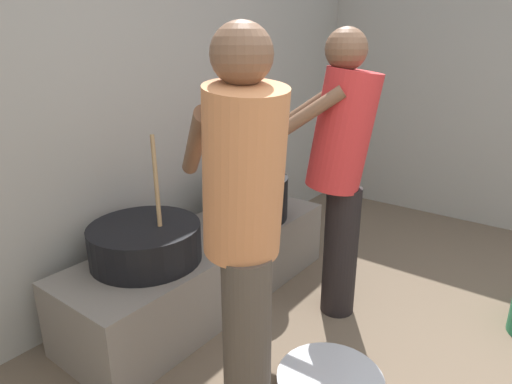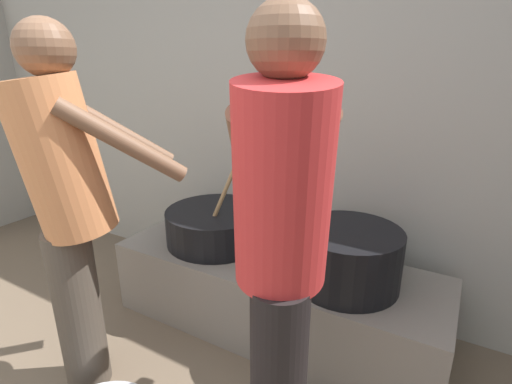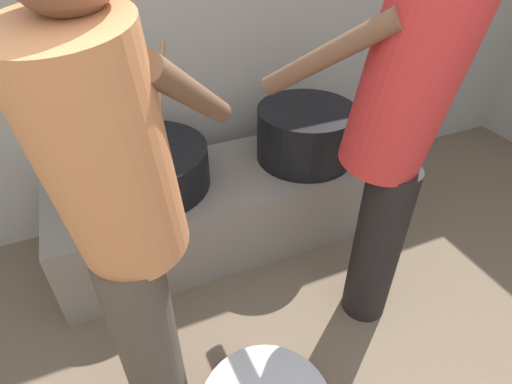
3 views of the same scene
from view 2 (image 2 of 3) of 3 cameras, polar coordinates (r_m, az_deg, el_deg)
block_enclosure_rear at (r=2.50m, az=3.11°, el=9.40°), size 5.71×0.20×2.14m
hearth_ledge at (r=2.26m, az=2.52°, el=-14.99°), size 1.84×0.60×0.44m
cooking_pot_main at (r=2.33m, az=-5.97°, el=-4.98°), size 0.60×0.60×0.66m
cooking_pot_secondary at (r=1.93m, az=13.48°, el=-9.38°), size 0.51×0.51×0.28m
cook_in_orange_shirt at (r=1.77m, az=-26.23°, el=-0.83°), size 0.66×0.73×1.64m
cook_in_red_shirt at (r=1.22m, az=3.78°, el=-7.17°), size 0.60×0.75×1.64m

